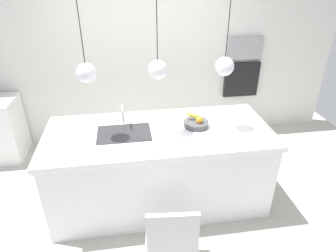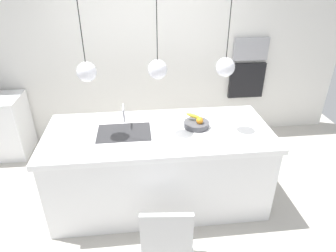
{
  "view_description": "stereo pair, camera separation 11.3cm",
  "coord_description": "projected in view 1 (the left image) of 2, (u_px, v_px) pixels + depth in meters",
  "views": [
    {
      "loc": [
        -0.32,
        -2.71,
        2.48
      ],
      "look_at": [
        0.1,
        0.0,
        1.0
      ],
      "focal_mm": 31.5,
      "sensor_mm": 36.0,
      "label": 1
    },
    {
      "loc": [
        -0.2,
        -2.73,
        2.48
      ],
      "look_at": [
        0.1,
        0.0,
        1.0
      ],
      "focal_mm": 31.5,
      "sensor_mm": 36.0,
      "label": 2
    }
  ],
  "objects": [
    {
      "name": "fruit_bowl",
      "position": [
        196.0,
        123.0,
        3.2
      ],
      "size": [
        0.27,
        0.27,
        0.15
      ],
      "color": "#4C4C51",
      "rests_on": "kitchen_island"
    },
    {
      "name": "oven",
      "position": [
        241.0,
        79.0,
        4.73
      ],
      "size": [
        0.56,
        0.08,
        0.56
      ],
      "primitive_type": "cube",
      "color": "black",
      "rests_on": "back_wall"
    },
    {
      "name": "pendant_light_right",
      "position": [
        225.0,
        66.0,
        2.9
      ],
      "size": [
        0.19,
        0.19,
        0.79
      ],
      "color": "silver"
    },
    {
      "name": "microwave",
      "position": [
        245.0,
        48.0,
        4.5
      ],
      "size": [
        0.54,
        0.08,
        0.34
      ],
      "primitive_type": "cube",
      "color": "#9E9EA3",
      "rests_on": "back_wall"
    },
    {
      "name": "floor",
      "position": [
        160.0,
        199.0,
        3.58
      ],
      "size": [
        6.6,
        6.6,
        0.0
      ],
      "primitive_type": "plane",
      "color": "#BCB7AD",
      "rests_on": "ground"
    },
    {
      "name": "pendant_light_left",
      "position": [
        86.0,
        73.0,
        2.72
      ],
      "size": [
        0.19,
        0.19,
        0.79
      ],
      "color": "silver"
    },
    {
      "name": "back_wall",
      "position": [
        145.0,
        57.0,
        4.4
      ],
      "size": [
        6.0,
        0.1,
        2.6
      ],
      "primitive_type": "cube",
      "color": "silver",
      "rests_on": "ground"
    },
    {
      "name": "sink_basin",
      "position": [
        124.0,
        134.0,
        3.08
      ],
      "size": [
        0.56,
        0.4,
        0.02
      ],
      "primitive_type": "cube",
      "color": "#2D2D30",
      "rests_on": "kitchen_island"
    },
    {
      "name": "faucet",
      "position": [
        123.0,
        112.0,
        3.2
      ],
      "size": [
        0.02,
        0.17,
        0.22
      ],
      "color": "silver",
      "rests_on": "kitchen_island"
    },
    {
      "name": "pendant_light_center",
      "position": [
        158.0,
        69.0,
        2.81
      ],
      "size": [
        0.19,
        0.19,
        0.79
      ],
      "color": "silver"
    },
    {
      "name": "kitchen_island",
      "position": [
        159.0,
        167.0,
        3.35
      ],
      "size": [
        2.41,
        1.03,
        0.95
      ],
      "color": "white",
      "rests_on": "ground"
    },
    {
      "name": "chair_near",
      "position": [
        171.0,
        236.0,
        2.48
      ],
      "size": [
        0.47,
        0.46,
        0.86
      ],
      "color": "silver",
      "rests_on": "ground"
    }
  ]
}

